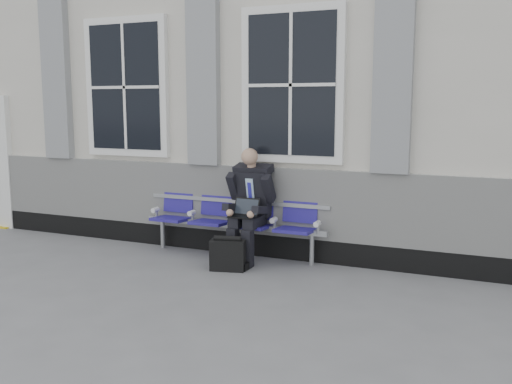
% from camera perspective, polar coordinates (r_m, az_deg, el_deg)
% --- Properties ---
extents(ground, '(70.00, 70.00, 0.00)m').
position_cam_1_polar(ground, '(6.40, -4.02, -9.59)').
color(ground, slate).
rests_on(ground, ground).
extents(station_building, '(14.40, 4.40, 4.49)m').
position_cam_1_polar(station_building, '(9.30, 5.69, 10.02)').
color(station_building, beige).
rests_on(station_building, ground).
extents(bench, '(2.60, 0.47, 0.91)m').
position_cam_1_polar(bench, '(7.59, -2.25, -2.34)').
color(bench, '#9EA0A3').
rests_on(bench, ground).
extents(businessman, '(0.60, 0.80, 1.46)m').
position_cam_1_polar(businessman, '(7.30, -0.61, -0.90)').
color(businessman, black).
rests_on(businessman, ground).
extents(briefcase, '(0.45, 0.27, 0.43)m').
position_cam_1_polar(briefcase, '(7.00, -2.85, -6.27)').
color(briefcase, black).
rests_on(briefcase, ground).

